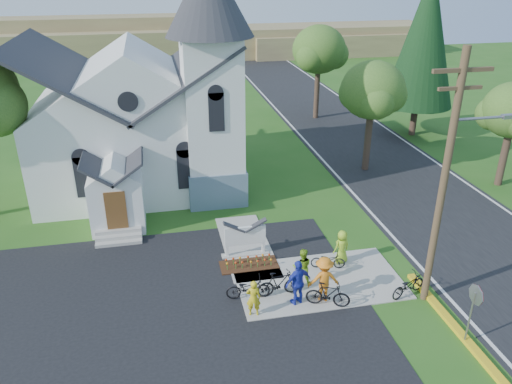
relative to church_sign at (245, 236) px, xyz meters
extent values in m
plane|color=#275819|center=(1.20, -3.20, -1.03)|extent=(120.00, 120.00, 0.00)
cube|color=black|center=(-5.80, -5.20, -1.02)|extent=(20.00, 16.00, 0.02)
cube|color=black|center=(11.20, 11.80, -1.02)|extent=(8.00, 90.00, 0.02)
cube|color=#A29D92|center=(2.70, -2.70, -1.00)|extent=(7.00, 4.00, 0.05)
cube|color=white|center=(-4.80, 9.80, 1.47)|extent=(11.00, 9.00, 5.00)
cube|color=slate|center=(-0.50, 6.50, -0.03)|extent=(3.20, 3.20, 2.00)
cube|color=white|center=(-0.50, 6.50, 3.47)|extent=(3.00, 3.00, 9.00)
cube|color=white|center=(-5.80, 4.10, 0.37)|extent=(2.60, 2.40, 2.80)
cube|color=brown|center=(-5.80, 2.87, 0.47)|extent=(1.00, 0.10, 2.00)
cube|color=#A29D92|center=(0.00, 0.00, -0.98)|extent=(2.20, 0.40, 0.10)
cube|color=white|center=(-0.85, 0.00, -0.48)|extent=(0.12, 0.12, 1.00)
cube|color=white|center=(0.85, 0.00, -0.48)|extent=(0.12, 0.12, 1.00)
cube|color=white|center=(0.00, 0.00, 0.02)|extent=(1.90, 0.14, 0.90)
cube|color=#38200F|center=(0.00, -0.90, -0.99)|extent=(2.60, 1.10, 0.07)
cylinder|color=#493724|center=(6.50, -4.70, 3.97)|extent=(0.28, 0.28, 10.00)
cube|color=#493724|center=(6.50, -4.70, 8.17)|extent=(2.20, 0.14, 0.14)
cube|color=#493724|center=(6.50, -4.70, 7.57)|extent=(1.60, 0.12, 0.12)
cylinder|color=gray|center=(7.60, -4.70, 6.47)|extent=(2.20, 0.10, 0.10)
cube|color=gray|center=(8.60, -4.70, 6.47)|extent=(0.50, 0.22, 0.14)
cylinder|color=gray|center=(6.60, -7.40, 0.07)|extent=(0.07, 0.07, 2.20)
cylinder|color=#B21414|center=(6.65, -7.40, 1.07)|extent=(0.04, 0.76, 0.76)
cylinder|color=#3C2A20|center=(9.70, 8.80, 1.00)|extent=(0.44, 0.44, 4.05)
ellipsoid|color=#375F20|center=(9.70, 8.80, 4.22)|extent=(4.00, 4.00, 3.60)
cylinder|color=#3C2A20|center=(10.20, 20.80, 1.22)|extent=(0.44, 0.44, 4.50)
ellipsoid|color=#375F20|center=(10.20, 20.80, 4.79)|extent=(4.40, 4.40, 3.96)
cylinder|color=#3C2A20|center=(16.70, 4.80, 0.77)|extent=(0.44, 0.44, 3.60)
cylinder|color=#3C2A20|center=(16.20, 14.80, 0.17)|extent=(0.50, 0.50, 2.40)
cone|color=black|center=(16.20, 14.80, 6.37)|extent=(5.20, 5.20, 10.00)
cube|color=olive|center=(7.20, 52.80, 0.97)|extent=(60.00, 8.00, 4.00)
cube|color=olive|center=(-8.80, 54.80, 1.77)|extent=(30.00, 6.00, 5.60)
cube|color=olive|center=(23.20, 50.80, 0.47)|extent=(25.00, 6.00, 3.00)
imported|color=gold|center=(-0.50, -4.33, -0.21)|extent=(0.61, 0.46, 1.54)
imported|color=black|center=(-0.50, -3.26, -0.51)|extent=(1.84, 0.79, 0.94)
imported|color=#82B622|center=(1.89, -2.78, -0.14)|extent=(0.92, 0.77, 1.68)
imported|color=black|center=(0.77, -3.33, -0.42)|extent=(1.88, 0.62, 1.11)
imported|color=#2331B1|center=(1.36, -3.98, 0.00)|extent=(1.23, 0.80, 1.95)
imported|color=black|center=(3.37, -1.85, -0.58)|extent=(1.60, 0.91, 0.79)
imported|color=orange|center=(2.42, -3.98, 0.00)|extent=(1.30, 0.80, 1.95)
imported|color=black|center=(2.47, -4.40, -0.45)|extent=(1.81, 1.14, 1.05)
imported|color=#92C024|center=(4.11, -1.53, -0.18)|extent=(0.89, 0.71, 1.60)
imported|color=black|center=(5.90, -4.40, -0.51)|extent=(1.87, 1.20, 0.93)
camera|label=1|loc=(-3.59, -19.51, 11.44)|focal=35.00mm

